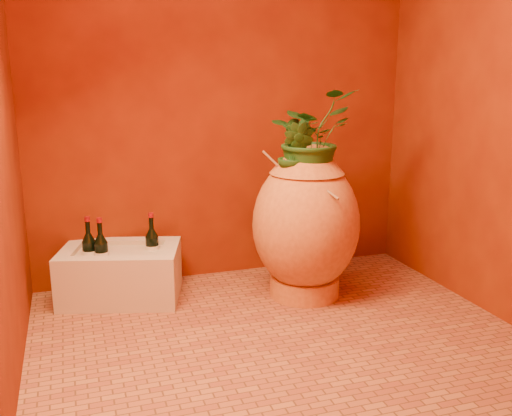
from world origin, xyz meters
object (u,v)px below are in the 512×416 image
object	(u,v)px
wine_bottle_c	(102,254)
wall_tap	(292,166)
wine_bottle_a	(90,253)
wine_bottle_b	(152,248)
stone_basin	(121,274)
amphora	(306,223)

from	to	relation	value
wine_bottle_c	wall_tap	xyz separation A→B (m)	(1.28, 0.20, 0.43)
wine_bottle_a	wine_bottle_b	bearing A→B (deg)	-2.06
stone_basin	wall_tap	xyz separation A→B (m)	(1.17, 0.17, 0.57)
amphora	wine_bottle_b	world-z (taller)	amphora
amphora	wall_tap	world-z (taller)	amphora
stone_basin	wall_tap	world-z (taller)	wall_tap
stone_basin	wine_bottle_a	bearing A→B (deg)	172.95
stone_basin	wine_bottle_b	xyz separation A→B (m)	(0.19, 0.01, 0.14)
wall_tap	stone_basin	bearing A→B (deg)	-171.83
amphora	wine_bottle_b	bearing A→B (deg)	160.36
wine_bottle_a	wine_bottle_b	size ratio (longest dim) A/B	1.01
wine_bottle_b	stone_basin	bearing A→B (deg)	-177.62
wine_bottle_b	wine_bottle_c	distance (m)	0.30
stone_basin	wine_bottle_a	xyz separation A→B (m)	(-0.17, 0.02, 0.15)
amphora	wine_bottle_a	size ratio (longest dim) A/B	2.70
stone_basin	wine_bottle_b	bearing A→B (deg)	2.38
stone_basin	wine_bottle_c	world-z (taller)	wine_bottle_c
amphora	wall_tap	bearing A→B (deg)	78.30
wine_bottle_a	wine_bottle_c	distance (m)	0.08
amphora	stone_basin	bearing A→B (deg)	164.12
wine_bottle_a	wine_bottle_b	xyz separation A→B (m)	(0.37, -0.01, -0.00)
stone_basin	wine_bottle_c	distance (m)	0.18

